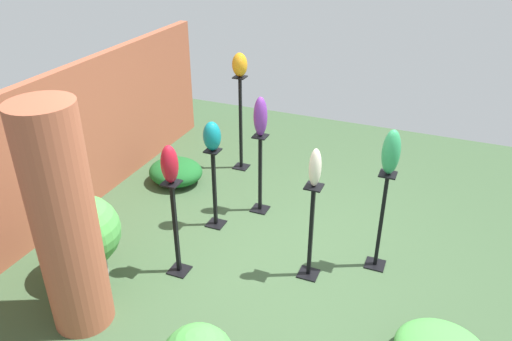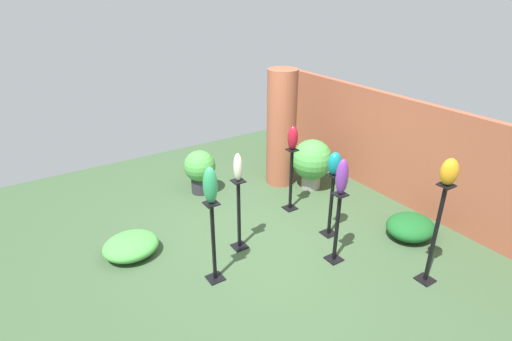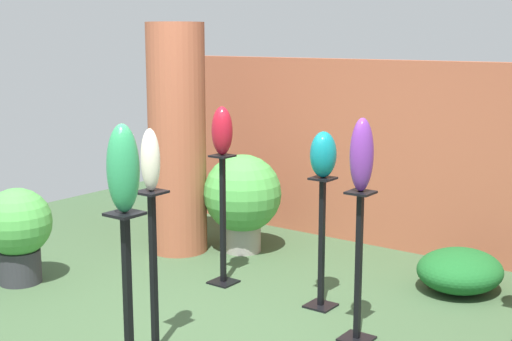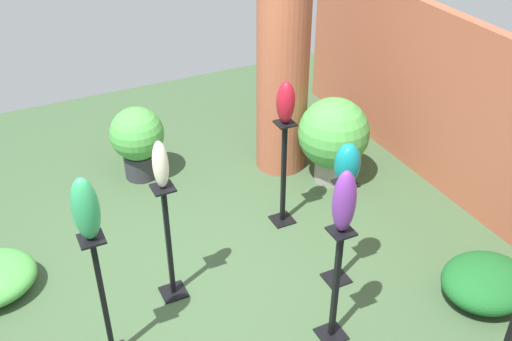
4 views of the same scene
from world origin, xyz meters
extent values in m
plane|color=#385133|center=(0.00, 0.00, 0.00)|extent=(8.00, 8.00, 0.00)
cube|color=#9E5138|center=(0.00, 2.64, 0.87)|extent=(5.60, 0.12, 1.75)
cylinder|color=#9E5138|center=(-1.44, 1.37, 1.04)|extent=(0.52, 0.52, 2.08)
cube|color=black|center=(-0.54, 0.92, 0.01)|extent=(0.20, 0.20, 0.01)
cube|color=black|center=(-0.54, 0.92, 0.52)|extent=(0.04, 0.04, 1.05)
cube|color=black|center=(-0.54, 0.92, 1.04)|extent=(0.16, 0.16, 0.02)
cube|color=black|center=(0.33, -0.92, 0.54)|extent=(0.04, 0.04, 1.09)
cube|color=black|center=(0.33, -0.92, 1.08)|extent=(0.16, 0.16, 0.02)
cube|color=black|center=(0.85, 0.59, 0.01)|extent=(0.20, 0.20, 0.01)
cube|color=black|center=(0.85, 0.59, 0.50)|extent=(0.04, 0.04, 1.00)
cube|color=black|center=(0.85, 0.59, 0.99)|extent=(0.16, 0.16, 0.01)
cube|color=black|center=(0.36, 0.95, 0.01)|extent=(0.20, 0.20, 0.01)
cube|color=black|center=(0.36, 0.95, 0.49)|extent=(0.04, 0.04, 0.97)
cube|color=black|center=(0.36, 0.95, 0.96)|extent=(0.16, 0.16, 0.01)
cube|color=black|center=(-0.08, -0.32, 0.52)|extent=(0.04, 0.04, 1.04)
cube|color=black|center=(-0.08, -0.32, 1.03)|extent=(0.16, 0.16, 0.02)
ellipsoid|color=maroon|center=(-0.54, 0.92, 1.24)|extent=(0.17, 0.16, 0.38)
ellipsoid|color=#2D9356|center=(0.33, -0.92, 1.31)|extent=(0.16, 0.17, 0.45)
ellipsoid|color=#6B2D8C|center=(0.85, 0.59, 1.23)|extent=(0.15, 0.16, 0.47)
ellipsoid|color=#0F727A|center=(0.36, 0.95, 1.14)|extent=(0.19, 0.20, 0.33)
ellipsoid|color=beige|center=(-0.08, -0.32, 1.23)|extent=(0.12, 0.11, 0.38)
cylinder|color=#2D2D33|center=(-1.86, -0.05, 0.13)|extent=(0.33, 0.33, 0.27)
sphere|color=#479942|center=(-1.86, -0.05, 0.50)|extent=(0.55, 0.55, 0.55)
cylinder|color=gray|center=(-0.94, 1.70, 0.12)|extent=(0.34, 0.34, 0.24)
sphere|color=#479942|center=(-0.94, 1.70, 0.55)|extent=(0.71, 0.71, 0.71)
ellipsoid|color=#195923|center=(1.05, 1.89, 0.16)|extent=(0.65, 0.73, 0.32)
camera|label=1|loc=(-3.95, -1.35, 3.34)|focal=35.00mm
camera|label=2|loc=(3.92, -2.66, 3.34)|focal=28.00mm
camera|label=3|loc=(2.93, -3.33, 1.96)|focal=50.00mm
camera|label=4|loc=(3.38, -1.27, 3.47)|focal=42.00mm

